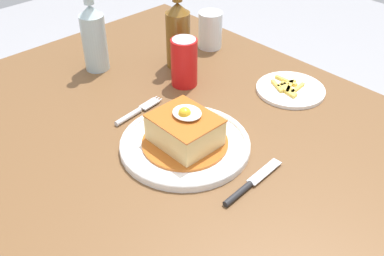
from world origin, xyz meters
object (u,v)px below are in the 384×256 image
(beer_bottle_clear, at_px, (93,34))
(beer_bottle_amber, at_px, (178,31))
(fork, at_px, (135,113))
(soda_can, at_px, (184,62))
(drinking_glass, at_px, (210,32))
(side_plate_fries, at_px, (290,89))
(main_plate, at_px, (185,144))
(knife, at_px, (246,187))

(beer_bottle_clear, bearing_deg, beer_bottle_amber, 51.22)
(fork, relative_size, soda_can, 1.14)
(beer_bottle_clear, relative_size, drinking_glass, 2.53)
(soda_can, height_order, drinking_glass, soda_can)
(beer_bottle_clear, height_order, side_plate_fries, beer_bottle_clear)
(soda_can, height_order, beer_bottle_amber, beer_bottle_amber)
(main_plate, height_order, knife, main_plate)
(main_plate, bearing_deg, knife, -0.89)
(knife, distance_m, drinking_glass, 0.60)
(beer_bottle_amber, height_order, beer_bottle_clear, same)
(main_plate, bearing_deg, beer_bottle_clear, 171.77)
(fork, relative_size, beer_bottle_clear, 0.53)
(knife, bearing_deg, beer_bottle_clear, 173.90)
(beer_bottle_clear, relative_size, side_plate_fries, 1.56)
(fork, height_order, beer_bottle_amber, beer_bottle_amber)
(fork, height_order, side_plate_fries, side_plate_fries)
(fork, height_order, beer_bottle_clear, beer_bottle_clear)
(main_plate, height_order, soda_can, soda_can)
(fork, bearing_deg, drinking_glass, 108.91)
(knife, xyz_separation_m, soda_can, (-0.36, 0.18, 0.06))
(knife, relative_size, drinking_glass, 1.58)
(beer_bottle_amber, xyz_separation_m, drinking_glass, (-0.02, 0.14, -0.05))
(fork, bearing_deg, main_plate, 1.17)
(main_plate, xyz_separation_m, side_plate_fries, (0.02, 0.34, -0.00))
(fork, relative_size, drinking_glass, 1.35)
(beer_bottle_amber, height_order, drinking_glass, beer_bottle_amber)
(drinking_glass, bearing_deg, knife, -38.67)
(main_plate, distance_m, beer_bottle_amber, 0.37)
(main_plate, relative_size, drinking_glass, 2.60)
(knife, bearing_deg, fork, -179.87)
(fork, xyz_separation_m, soda_can, (-0.02, 0.18, 0.06))
(main_plate, bearing_deg, drinking_glass, 128.55)
(main_plate, relative_size, beer_bottle_clear, 1.03)
(knife, xyz_separation_m, drinking_glass, (-0.47, 0.37, 0.04))
(drinking_glass, bearing_deg, fork, -71.09)
(side_plate_fries, bearing_deg, soda_can, -141.14)
(main_plate, bearing_deg, fork, -178.83)
(main_plate, bearing_deg, side_plate_fries, 87.37)
(soda_can, distance_m, side_plate_fries, 0.27)
(beer_bottle_amber, distance_m, beer_bottle_clear, 0.22)
(knife, distance_m, side_plate_fries, 0.38)
(beer_bottle_clear, bearing_deg, drinking_glass, 69.40)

